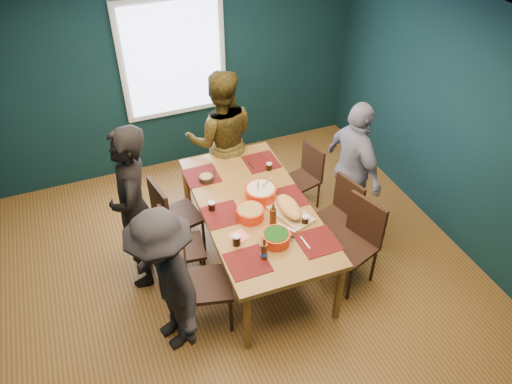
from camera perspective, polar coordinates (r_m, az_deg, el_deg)
room at (r=4.76m, az=-2.62°, el=3.09°), size 5.01×5.01×2.71m
dining_table at (r=5.17m, az=-0.10°, el=-2.30°), size 1.14×2.19×0.82m
chair_left_far at (r=5.51m, az=-9.77°, el=-2.38°), size 0.52×0.52×0.98m
chair_left_mid at (r=5.21m, az=-9.27°, el=-5.80°), size 0.46×0.46×0.91m
chair_left_near at (r=4.77m, az=-6.77°, el=-9.78°), size 0.55×0.55×1.01m
chair_right_far at (r=6.18m, az=5.79°, el=2.21°), size 0.46×0.46×0.83m
chair_right_mid at (r=5.58m, az=9.66°, el=-2.20°), size 0.50×0.50×0.92m
chair_right_near at (r=5.25m, az=11.52°, el=-4.98°), size 0.57×0.57×1.00m
person_far_left at (r=5.08m, az=-13.77°, el=-1.96°), size 0.56×0.75×1.85m
person_back at (r=6.03m, az=-3.95°, el=5.95°), size 1.01×0.87×1.77m
person_right at (r=5.74m, az=11.11°, el=2.59°), size 0.44×0.98×1.65m
person_near_left at (r=4.51m, az=-10.35°, el=-10.19°), size 0.82×1.13×1.57m
bowl_salad at (r=4.95m, az=-0.67°, el=-2.41°), size 0.28×0.28×0.12m
bowl_dumpling at (r=5.18m, az=0.56°, el=-0.08°), size 0.33×0.33×0.30m
bowl_herbs at (r=4.70m, az=2.30°, el=-5.22°), size 0.27×0.27×0.12m
cutting_board at (r=5.01m, az=3.81°, el=-1.89°), size 0.41×0.66×0.14m
small_bowl at (r=5.47m, az=-5.69°, el=1.60°), size 0.16×0.16×0.07m
beer_bottle_a at (r=4.53m, az=0.94°, el=-6.78°), size 0.07×0.07×0.25m
beer_bottle_b at (r=4.86m, az=1.96°, el=-2.77°), size 0.07×0.07×0.26m
cola_glass_a at (r=4.68m, az=-2.24°, el=-5.45°), size 0.08×0.08×0.11m
cola_glass_b at (r=4.91m, az=5.66°, el=-3.17°), size 0.07×0.07×0.10m
cola_glass_c at (r=5.60m, az=1.51°, el=2.97°), size 0.06×0.06×0.09m
cola_glass_d at (r=5.07m, az=-5.09°, el=-1.57°), size 0.07×0.07×0.10m
napkin_a at (r=5.29m, az=2.89°, el=-0.19°), size 0.16×0.16×0.00m
napkin_b at (r=4.79m, az=-1.97°, el=-5.08°), size 0.19×0.19×0.00m
napkin_c at (r=4.79m, az=6.70°, el=-5.44°), size 0.19×0.19×0.00m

